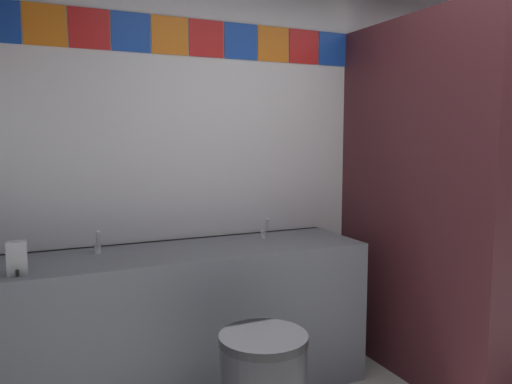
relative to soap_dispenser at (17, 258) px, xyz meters
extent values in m
cube|color=silver|center=(1.81, 0.53, 0.48)|extent=(3.94, 0.08, 2.86)
cube|color=orange|center=(0.18, 0.48, 1.17)|extent=(0.22, 0.01, 0.22)
cube|color=red|center=(0.42, 0.48, 1.17)|extent=(0.22, 0.01, 0.22)
cube|color=#1947B7|center=(0.65, 0.48, 1.17)|extent=(0.22, 0.01, 0.22)
cube|color=orange|center=(0.88, 0.48, 1.17)|extent=(0.22, 0.01, 0.22)
cube|color=red|center=(1.11, 0.48, 1.17)|extent=(0.22, 0.01, 0.22)
cube|color=#1947B7|center=(1.34, 0.48, 1.17)|extent=(0.22, 0.01, 0.22)
cube|color=orange|center=(1.57, 0.48, 1.17)|extent=(0.22, 0.01, 0.22)
cube|color=red|center=(1.81, 0.48, 1.17)|extent=(0.22, 0.01, 0.22)
cube|color=#1947B7|center=(2.04, 0.48, 1.17)|extent=(0.22, 0.01, 0.22)
cube|color=orange|center=(2.27, 0.48, 1.17)|extent=(0.22, 0.01, 0.22)
cube|color=red|center=(2.50, 0.48, 1.17)|extent=(0.22, 0.01, 0.22)
cube|color=#1947B7|center=(2.73, 0.48, 1.17)|extent=(0.22, 0.01, 0.22)
cube|color=orange|center=(2.97, 0.48, 1.17)|extent=(0.22, 0.01, 0.22)
cube|color=red|center=(3.20, 0.48, 1.17)|extent=(0.22, 0.01, 0.22)
cube|color=#1947B7|center=(3.43, 0.48, 1.17)|extent=(0.22, 0.01, 0.22)
cube|color=orange|center=(3.66, 0.48, 1.17)|extent=(0.22, 0.01, 0.22)
cube|color=slate|center=(0.91, 0.19, -0.51)|extent=(2.04, 0.61, 0.87)
cube|color=slate|center=(0.91, 0.48, -0.12)|extent=(2.04, 0.03, 0.08)
cylinder|color=#F1EBC9|center=(0.40, 0.16, -0.13)|extent=(0.34, 0.34, 0.10)
cylinder|color=#F1EBC9|center=(1.41, 0.16, -0.13)|extent=(0.34, 0.34, 0.10)
cylinder|color=silver|center=(0.40, 0.30, -0.05)|extent=(0.04, 0.04, 0.05)
cylinder|color=silver|center=(0.40, 0.25, 0.02)|extent=(0.02, 0.06, 0.09)
cylinder|color=silver|center=(1.41, 0.30, -0.05)|extent=(0.04, 0.04, 0.05)
cylinder|color=silver|center=(1.41, 0.25, 0.02)|extent=(0.02, 0.06, 0.09)
cube|color=#B7BABF|center=(0.00, 0.00, 0.00)|extent=(0.09, 0.07, 0.16)
cylinder|color=black|center=(0.00, -0.04, -0.06)|extent=(0.02, 0.02, 0.03)
cube|color=#471E23|center=(2.16, -0.17, 0.17)|extent=(0.04, 1.32, 2.23)
cylinder|color=silver|center=(2.18, -0.81, 0.28)|extent=(0.02, 0.02, 0.10)
cylinder|color=white|center=(2.79, 0.05, -0.75)|extent=(0.38, 0.38, 0.40)
torus|color=white|center=(2.79, 0.05, -0.53)|extent=(0.39, 0.39, 0.05)
cube|color=white|center=(2.79, 0.26, -0.38)|extent=(0.34, 0.17, 0.34)
cylinder|color=#262628|center=(1.00, -0.59, -0.34)|extent=(0.41, 0.41, 0.04)
camera|label=1|loc=(0.09, -2.53, 0.57)|focal=34.83mm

